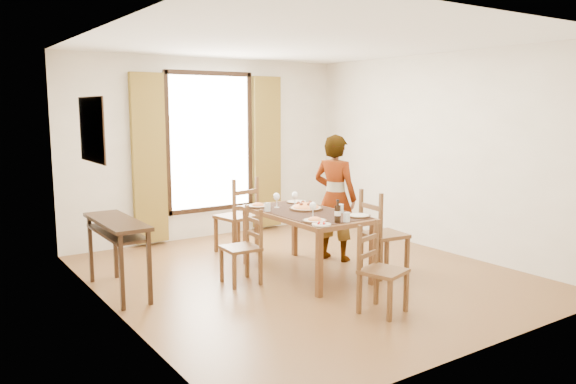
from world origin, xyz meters
TOP-DOWN VIEW (x-y plane):
  - ground at (0.00, 0.00)m, footprint 5.00×5.00m
  - room_shell at (-0.00, 0.13)m, footprint 4.60×5.10m
  - console_table at (-2.03, 0.60)m, footprint 0.38×1.20m
  - dining_table at (0.03, 0.04)m, footprint 0.87×1.64m
  - chair_west at (-0.76, 0.15)m, footprint 0.40×0.40m
  - chair_north at (-0.15, 1.36)m, footprint 0.54×0.54m
  - chair_south at (-0.12, -1.39)m, footprint 0.48×0.48m
  - chair_east at (0.75, -0.50)m, footprint 0.50×0.50m
  - man at (0.72, 0.34)m, footprint 0.88×0.82m
  - plate_sw at (-0.23, -0.49)m, footprint 0.27×0.27m
  - plate_se at (0.34, -0.55)m, footprint 0.27×0.27m
  - plate_nw at (-0.27, 0.62)m, footprint 0.27×0.27m
  - plate_ne at (0.30, 0.60)m, footprint 0.27×0.27m
  - pasta_platter at (0.11, 0.14)m, footprint 0.40×0.40m
  - caprese_plate at (-0.29, -0.68)m, footprint 0.20×0.20m
  - wine_glass_a at (-0.13, -0.32)m, footprint 0.08×0.08m
  - wine_glass_b at (0.14, 0.42)m, footprint 0.08×0.08m
  - wine_glass_c at (-0.11, 0.45)m, footprint 0.08×0.08m
  - tumbler_a at (0.33, -0.25)m, footprint 0.07×0.07m
  - tumbler_b at (-0.33, 0.31)m, footprint 0.07×0.07m
  - tumbler_c at (0.04, -0.70)m, footprint 0.07×0.07m
  - wine_bottle at (-0.06, -0.66)m, footprint 0.07×0.07m

SIDE VIEW (x-z plane):
  - ground at x=0.00m, z-range 0.00..0.00m
  - chair_west at x=-0.76m, z-range -0.03..0.83m
  - chair_south at x=-0.12m, z-range -0.03..0.84m
  - chair_east at x=0.75m, z-range -0.04..0.98m
  - chair_north at x=-0.15m, z-range -0.04..1.01m
  - console_table at x=-2.03m, z-range 0.28..1.08m
  - dining_table at x=0.03m, z-range 0.31..1.06m
  - caprese_plate at x=-0.29m, z-range 0.76..0.80m
  - plate_sw at x=-0.23m, z-range 0.76..0.81m
  - plate_se at x=0.34m, z-range 0.76..0.81m
  - plate_nw at x=-0.27m, z-range 0.76..0.81m
  - plate_ne at x=0.30m, z-range 0.76..0.81m
  - pasta_platter at x=0.11m, z-range 0.76..0.86m
  - tumbler_a at x=0.33m, z-range 0.76..0.86m
  - tumbler_b at x=-0.33m, z-range 0.76..0.86m
  - tumbler_c at x=0.04m, z-range 0.76..0.86m
  - man at x=0.72m, z-range 0.00..1.63m
  - wine_glass_a at x=-0.13m, z-range 0.76..0.94m
  - wine_glass_b at x=0.14m, z-range 0.76..0.94m
  - wine_glass_c at x=-0.11m, z-range 0.76..0.94m
  - wine_bottle at x=-0.06m, z-range 0.76..1.00m
  - room_shell at x=0.00m, z-range 0.17..2.91m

